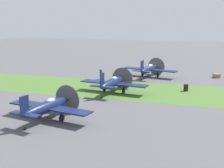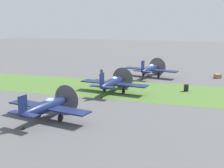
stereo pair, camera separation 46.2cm
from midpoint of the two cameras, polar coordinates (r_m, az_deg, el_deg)
name	(u,v)px [view 2 (the right image)]	position (r m, az deg, el deg)	size (l,w,h in m)	color
ground_plane	(148,76)	(51.37, 6.81, 1.49)	(160.00, 160.00, 0.00)	#515154
grass_verge	(131,90)	(41.06, 3.87, -1.13)	(120.00, 11.00, 0.01)	#476B2D
airplane_lead	(150,69)	(50.13, 7.33, 2.76)	(8.95, 7.14, 3.17)	#141E47
airplane_wingman	(113,83)	(39.18, 0.51, 0.26)	(9.03, 7.17, 3.20)	#141E47
airplane_trail	(47,106)	(29.44, -11.48, -4.05)	(8.87, 7.08, 3.14)	#141E47
ground_crew_chief	(102,73)	(48.10, -1.66, 1.96)	(0.38, 0.62, 1.73)	#2D3342
fuel_drum	(186,88)	(41.46, 13.81, -0.69)	(0.60, 0.60, 0.90)	black
supply_crate	(218,76)	(51.95, 19.10, 1.39)	(0.90, 0.90, 0.64)	olive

